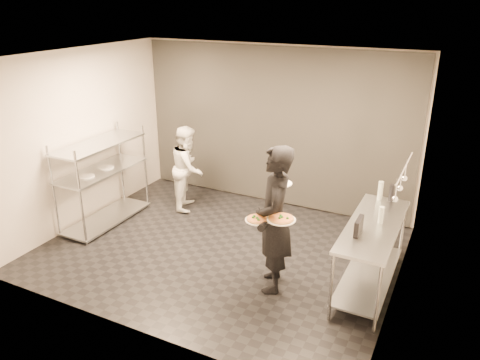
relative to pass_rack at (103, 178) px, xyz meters
The scene contains 13 objects.
room_shell 2.53m from the pass_rack, 28.77° to the left, with size 5.00×4.00×2.80m.
pass_rack is the anchor object (origin of this frame).
prep_counter 4.33m from the pass_rack, ahead, with size 0.60×1.80×0.92m.
utensil_rail 4.64m from the pass_rack, ahead, with size 0.07×1.20×0.31m.
waiter 3.26m from the pass_rack, ahead, with size 0.70×0.46×1.91m, color black.
chef 1.44m from the pass_rack, 49.80° to the left, with size 0.72×0.56×1.48m, color white.
pizza_plate_near 3.18m from the pass_rack, 13.24° to the right, with size 0.30×0.30×0.05m.
pizza_plate_far 3.46m from the pass_rack, 11.66° to the right, with size 0.34×0.34×0.05m.
salad_plate 3.22m from the pass_rack, ahead, with size 0.29×0.29×0.07m.
pos_monitor 4.23m from the pass_rack, ahead, with size 0.05×0.27×0.20m, color black.
bottle_green 4.32m from the pass_rack, 10.72° to the left, with size 0.07×0.07×0.26m, color #97A395.
bottle_clear 4.40m from the pass_rack, ahead, with size 0.06×0.06×0.21m, color #97A395.
bottle_dark 4.47m from the pass_rack, 10.37° to the left, with size 0.07×0.07×0.24m, color black.
Camera 1 is at (2.98, -5.33, 3.53)m, focal length 35.00 mm.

